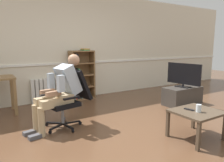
{
  "coord_description": "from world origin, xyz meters",
  "views": [
    {
      "loc": [
        -1.95,
        -2.53,
        1.38
      ],
      "look_at": [
        0.15,
        0.85,
        0.7
      ],
      "focal_mm": 34.0,
      "sensor_mm": 36.0,
      "label": 1
    }
  ],
  "objects_px": {
    "spare_remote": "(189,109)",
    "radiator": "(47,90)",
    "person_seated": "(60,90)",
    "tv_screen": "(184,75)",
    "bookshelf": "(80,75)",
    "coffee_table": "(196,115)",
    "tv_stand": "(182,96)",
    "office_chair": "(70,96)",
    "drinking_glass": "(199,108)"
  },
  "relations": [
    {
      "from": "radiator",
      "to": "drinking_glass",
      "type": "relative_size",
      "value": 6.71
    },
    {
      "from": "bookshelf",
      "to": "coffee_table",
      "type": "bearing_deg",
      "value": -80.71
    },
    {
      "from": "person_seated",
      "to": "tv_screen",
      "type": "xyz_separation_m",
      "value": [
        2.88,
        -0.1,
        0.05
      ]
    },
    {
      "from": "spare_remote",
      "to": "coffee_table",
      "type": "bearing_deg",
      "value": 113.93
    },
    {
      "from": "person_seated",
      "to": "coffee_table",
      "type": "xyz_separation_m",
      "value": [
        1.57,
        -1.44,
        -0.29
      ]
    },
    {
      "from": "bookshelf",
      "to": "spare_remote",
      "type": "relative_size",
      "value": 8.56
    },
    {
      "from": "bookshelf",
      "to": "tv_screen",
      "type": "bearing_deg",
      "value": -44.04
    },
    {
      "from": "radiator",
      "to": "tv_stand",
      "type": "relative_size",
      "value": 0.81
    },
    {
      "from": "person_seated",
      "to": "spare_remote",
      "type": "relative_size",
      "value": 8.18
    },
    {
      "from": "person_seated",
      "to": "coffee_table",
      "type": "height_order",
      "value": "person_seated"
    },
    {
      "from": "person_seated",
      "to": "drinking_glass",
      "type": "bearing_deg",
      "value": 34.79
    },
    {
      "from": "bookshelf",
      "to": "office_chair",
      "type": "relative_size",
      "value": 1.32
    },
    {
      "from": "radiator",
      "to": "office_chair",
      "type": "height_order",
      "value": "office_chair"
    },
    {
      "from": "coffee_table",
      "to": "drinking_glass",
      "type": "relative_size",
      "value": 5.96
    },
    {
      "from": "radiator",
      "to": "tv_stand",
      "type": "distance_m",
      "value": 3.21
    },
    {
      "from": "radiator",
      "to": "tv_screen",
      "type": "distance_m",
      "value": 3.24
    },
    {
      "from": "office_chair",
      "to": "tv_screen",
      "type": "distance_m",
      "value": 2.7
    },
    {
      "from": "coffee_table",
      "to": "drinking_glass",
      "type": "distance_m",
      "value": 0.12
    },
    {
      "from": "office_chair",
      "to": "tv_stand",
      "type": "height_order",
      "value": "office_chair"
    },
    {
      "from": "radiator",
      "to": "person_seated",
      "type": "xyz_separation_m",
      "value": [
        -0.25,
        -1.74,
        0.36
      ]
    },
    {
      "from": "coffee_table",
      "to": "spare_remote",
      "type": "xyz_separation_m",
      "value": [
        -0.06,
        0.09,
        0.07
      ]
    },
    {
      "from": "radiator",
      "to": "spare_remote",
      "type": "xyz_separation_m",
      "value": [
        1.26,
        -3.1,
        0.14
      ]
    },
    {
      "from": "office_chair",
      "to": "tv_stand",
      "type": "bearing_deg",
      "value": 75.59
    },
    {
      "from": "bookshelf",
      "to": "person_seated",
      "type": "relative_size",
      "value": 1.05
    },
    {
      "from": "bookshelf",
      "to": "tv_stand",
      "type": "distance_m",
      "value": 2.55
    },
    {
      "from": "tv_stand",
      "to": "tv_screen",
      "type": "distance_m",
      "value": 0.5
    },
    {
      "from": "radiator",
      "to": "office_chair",
      "type": "xyz_separation_m",
      "value": [
        -0.07,
        -1.7,
        0.23
      ]
    },
    {
      "from": "bookshelf",
      "to": "radiator",
      "type": "xyz_separation_m",
      "value": [
        -0.82,
        0.1,
        -0.34
      ]
    },
    {
      "from": "spare_remote",
      "to": "tv_screen",
      "type": "bearing_deg",
      "value": -149.55
    },
    {
      "from": "tv_screen",
      "to": "bookshelf",
      "type": "bearing_deg",
      "value": 37.94
    },
    {
      "from": "radiator",
      "to": "tv_screen",
      "type": "relative_size",
      "value": 0.89
    },
    {
      "from": "bookshelf",
      "to": "drinking_glass",
      "type": "bearing_deg",
      "value": -81.27
    },
    {
      "from": "drinking_glass",
      "to": "spare_remote",
      "type": "height_order",
      "value": "drinking_glass"
    },
    {
      "from": "office_chair",
      "to": "tv_screen",
      "type": "relative_size",
      "value": 1.17
    },
    {
      "from": "bookshelf",
      "to": "coffee_table",
      "type": "distance_m",
      "value": 3.14
    },
    {
      "from": "office_chair",
      "to": "spare_remote",
      "type": "height_order",
      "value": "office_chair"
    },
    {
      "from": "radiator",
      "to": "drinking_glass",
      "type": "xyz_separation_m",
      "value": [
        1.3,
        -3.23,
        0.19
      ]
    },
    {
      "from": "coffee_table",
      "to": "spare_remote",
      "type": "height_order",
      "value": "spare_remote"
    },
    {
      "from": "tv_screen",
      "to": "person_seated",
      "type": "bearing_deg",
      "value": 79.93
    },
    {
      "from": "person_seated",
      "to": "radiator",
      "type": "bearing_deg",
      "value": 160.44
    },
    {
      "from": "tv_screen",
      "to": "drinking_glass",
      "type": "height_order",
      "value": "tv_screen"
    },
    {
      "from": "office_chair",
      "to": "spare_remote",
      "type": "relative_size",
      "value": 6.47
    },
    {
      "from": "person_seated",
      "to": "drinking_glass",
      "type": "height_order",
      "value": "person_seated"
    },
    {
      "from": "spare_remote",
      "to": "radiator",
      "type": "bearing_deg",
      "value": -79.92
    },
    {
      "from": "person_seated",
      "to": "tv_stand",
      "type": "distance_m",
      "value": 2.91
    },
    {
      "from": "radiator",
      "to": "office_chair",
      "type": "bearing_deg",
      "value": -92.21
    },
    {
      "from": "office_chair",
      "to": "tv_screen",
      "type": "xyz_separation_m",
      "value": [
        2.69,
        -0.14,
        0.18
      ]
    },
    {
      "from": "drinking_glass",
      "to": "spare_remote",
      "type": "relative_size",
      "value": 0.74
    },
    {
      "from": "bookshelf",
      "to": "coffee_table",
      "type": "height_order",
      "value": "bookshelf"
    },
    {
      "from": "person_seated",
      "to": "drinking_glass",
      "type": "xyz_separation_m",
      "value": [
        1.55,
        -1.49,
        -0.17
      ]
    }
  ]
}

